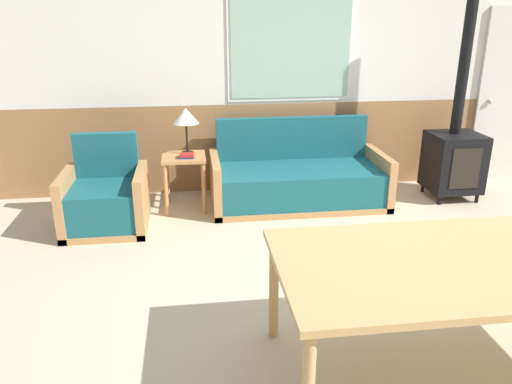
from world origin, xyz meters
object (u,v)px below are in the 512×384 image
Objects in this scene: side_table at (184,167)px; dining_table at (475,267)px; couch at (298,180)px; wood_stove at (455,150)px; table_lamp at (186,117)px; armchair at (106,201)px.

dining_table is at bearing -60.56° from side_table.
couch is at bearing 97.53° from dining_table.
side_table is 0.24× the size of wood_stove.
wood_stove is (1.74, -0.05, 0.29)m from couch.
wood_stove is (2.94, -0.05, 0.09)m from side_table.
table_lamp is (-1.17, 0.08, 0.71)m from couch.
side_table is 0.27× the size of dining_table.
table_lamp is at bearing 19.37° from armchair.
wood_stove is at bearing 63.43° from dining_table.
armchair is at bearing -168.48° from couch.
wood_stove is (3.70, 0.35, 0.28)m from armchair.
armchair reaches higher than side_table.
couch is 2.00m from armchair.
table_lamp is (0.04, 0.08, 0.51)m from side_table.
dining_table is (1.53, -2.87, -0.29)m from table_lamp.
wood_stove is (1.37, 2.74, -0.13)m from dining_table.
side_table is at bearing 179.02° from wood_stove.
dining_table is (0.37, -2.79, 0.41)m from couch.
dining_table is 0.90× the size of wood_stove.
armchair is at bearing -174.58° from wood_stove.
armchair is 1.81× the size of table_lamp.
armchair is at bearing -148.94° from table_lamp.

